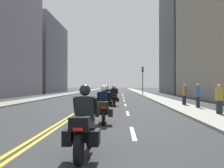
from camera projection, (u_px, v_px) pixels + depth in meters
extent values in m
plane|color=#2D3032|center=(107.00, 94.00, 48.45)|extent=(264.00, 264.00, 0.00)
cube|color=gray|center=(72.00, 93.00, 48.68)|extent=(2.20, 144.00, 0.12)
cube|color=#9FA093|center=(143.00, 93.00, 48.22)|extent=(2.20, 144.00, 0.12)
cube|color=yellow|center=(107.00, 94.00, 48.45)|extent=(0.12, 132.00, 0.01)
cube|color=yellow|center=(108.00, 94.00, 48.44)|extent=(0.12, 132.00, 0.01)
cube|color=silver|center=(133.00, 133.00, 8.37)|extent=(0.14, 2.40, 0.01)
cube|color=silver|center=(128.00, 113.00, 14.37)|extent=(0.14, 2.40, 0.01)
cube|color=silver|center=(125.00, 105.00, 20.37)|extent=(0.14, 2.40, 0.01)
cube|color=silver|center=(124.00, 101.00, 26.36)|extent=(0.14, 2.40, 0.01)
cube|color=silver|center=(124.00, 98.00, 32.36)|extent=(0.14, 2.40, 0.01)
cube|color=silver|center=(123.00, 96.00, 38.36)|extent=(0.14, 2.40, 0.01)
cube|color=silver|center=(123.00, 94.00, 44.35)|extent=(0.14, 2.40, 0.01)
cube|color=silver|center=(122.00, 93.00, 50.35)|extent=(0.14, 2.40, 0.01)
cube|color=silver|center=(122.00, 92.00, 56.34)|extent=(0.14, 2.40, 0.01)
cube|color=slate|center=(44.00, 57.00, 56.37)|extent=(6.66, 19.03, 15.96)
cube|color=#2D3847|center=(29.00, 75.00, 56.46)|extent=(0.04, 15.99, 0.90)
cube|color=#2D3847|center=(29.00, 62.00, 56.47)|extent=(0.04, 15.99, 0.90)
cube|color=#2D3847|center=(29.00, 49.00, 56.49)|extent=(0.04, 15.99, 0.90)
cube|color=#2D3847|center=(29.00, 36.00, 56.50)|extent=(0.04, 15.99, 0.90)
cube|color=slate|center=(186.00, 26.00, 49.12)|extent=(8.10, 15.87, 26.70)
cube|color=#2D3847|center=(207.00, 59.00, 48.95)|extent=(0.04, 13.33, 0.90)
cylinder|color=black|center=(90.00, 134.00, 6.51)|extent=(0.13, 0.64, 0.64)
cylinder|color=black|center=(79.00, 149.00, 5.01)|extent=(0.13, 0.64, 0.64)
cube|color=silver|center=(90.00, 121.00, 6.51)|extent=(0.15, 0.32, 0.04)
cube|color=black|center=(85.00, 129.00, 5.76)|extent=(0.34, 1.15, 0.40)
cube|color=black|center=(80.00, 124.00, 5.09)|extent=(0.41, 0.37, 0.28)
cube|color=red|center=(78.00, 129.00, 4.90)|extent=(0.20, 0.03, 0.06)
cube|color=black|center=(69.00, 137.00, 5.32)|extent=(0.21, 0.44, 0.32)
cube|color=black|center=(95.00, 137.00, 5.30)|extent=(0.21, 0.44, 0.32)
cube|color=#B2C1CC|center=(88.00, 110.00, 6.24)|extent=(0.36, 0.13, 0.36)
cube|color=black|center=(85.00, 108.00, 5.71)|extent=(0.41, 0.27, 0.55)
cylinder|color=black|center=(76.00, 106.00, 5.88)|extent=(0.11, 0.28, 0.45)
cylinder|color=black|center=(96.00, 106.00, 5.85)|extent=(0.11, 0.28, 0.45)
sphere|color=black|center=(85.00, 90.00, 5.75)|extent=(0.26, 0.26, 0.26)
cylinder|color=black|center=(104.00, 113.00, 11.53)|extent=(0.15, 0.62, 0.61)
cylinder|color=black|center=(103.00, 118.00, 9.92)|extent=(0.15, 0.62, 0.61)
cube|color=silver|center=(104.00, 106.00, 11.53)|extent=(0.16, 0.33, 0.04)
cube|color=black|center=(104.00, 109.00, 10.73)|extent=(0.38, 1.23, 0.40)
cube|color=black|center=(103.00, 105.00, 10.01)|extent=(0.42, 0.38, 0.28)
cube|color=red|center=(103.00, 108.00, 9.82)|extent=(0.20, 0.04, 0.06)
cube|color=black|center=(97.00, 113.00, 10.24)|extent=(0.22, 0.45, 0.32)
cube|color=black|center=(110.00, 113.00, 10.25)|extent=(0.22, 0.45, 0.32)
cube|color=#B2C1CC|center=(104.00, 99.00, 11.24)|extent=(0.37, 0.14, 0.36)
cube|color=black|center=(104.00, 98.00, 10.68)|extent=(0.41, 0.28, 0.55)
cylinder|color=black|center=(98.00, 97.00, 10.83)|extent=(0.11, 0.29, 0.45)
cylinder|color=black|center=(109.00, 97.00, 10.83)|extent=(0.11, 0.29, 0.45)
sphere|color=white|center=(104.00, 88.00, 10.71)|extent=(0.26, 0.26, 0.26)
cylinder|color=black|center=(107.00, 105.00, 16.20)|extent=(0.14, 0.64, 0.64)
cylinder|color=black|center=(106.00, 107.00, 14.68)|extent=(0.14, 0.64, 0.64)
cube|color=silver|center=(107.00, 100.00, 16.21)|extent=(0.14, 0.32, 0.04)
cube|color=black|center=(107.00, 102.00, 15.44)|extent=(0.34, 1.16, 0.40)
cube|color=black|center=(106.00, 99.00, 14.76)|extent=(0.40, 0.37, 0.28)
cube|color=red|center=(106.00, 100.00, 14.57)|extent=(0.20, 0.03, 0.06)
cube|color=black|center=(101.00, 104.00, 15.00)|extent=(0.21, 0.44, 0.32)
cube|color=black|center=(111.00, 104.00, 14.97)|extent=(0.21, 0.44, 0.32)
cube|color=#B2C1CC|center=(107.00, 95.00, 15.93)|extent=(0.36, 0.13, 0.36)
cube|color=black|center=(107.00, 94.00, 15.40)|extent=(0.40, 0.27, 0.57)
cylinder|color=black|center=(103.00, 93.00, 15.56)|extent=(0.10, 0.28, 0.45)
cylinder|color=black|center=(111.00, 93.00, 15.54)|extent=(0.10, 0.28, 0.45)
sphere|color=white|center=(107.00, 87.00, 15.43)|extent=(0.26, 0.26, 0.26)
cylinder|color=black|center=(115.00, 101.00, 20.58)|extent=(0.13, 0.64, 0.63)
cylinder|color=black|center=(114.00, 102.00, 18.97)|extent=(0.13, 0.64, 0.63)
cube|color=silver|center=(115.00, 97.00, 20.59)|extent=(0.14, 0.32, 0.04)
cube|color=black|center=(114.00, 98.00, 19.78)|extent=(0.34, 1.23, 0.40)
cube|color=black|center=(114.00, 96.00, 19.05)|extent=(0.40, 0.37, 0.28)
cube|color=red|center=(114.00, 97.00, 18.86)|extent=(0.20, 0.03, 0.06)
cube|color=black|center=(110.00, 100.00, 19.31)|extent=(0.21, 0.44, 0.32)
cube|color=black|center=(118.00, 100.00, 19.28)|extent=(0.21, 0.44, 0.32)
cube|color=#B2C1CC|center=(115.00, 93.00, 20.30)|extent=(0.36, 0.13, 0.36)
cube|color=black|center=(114.00, 92.00, 19.73)|extent=(0.40, 0.27, 0.55)
cylinder|color=black|center=(111.00, 91.00, 19.89)|extent=(0.10, 0.28, 0.45)
cylinder|color=black|center=(117.00, 91.00, 19.87)|extent=(0.10, 0.28, 0.45)
sphere|color=white|center=(114.00, 87.00, 19.76)|extent=(0.26, 0.26, 0.26)
cylinder|color=black|center=(113.00, 98.00, 25.73)|extent=(0.11, 0.61, 0.61)
cylinder|color=black|center=(113.00, 99.00, 24.23)|extent=(0.11, 0.61, 0.61)
cube|color=silver|center=(113.00, 95.00, 25.74)|extent=(0.14, 0.32, 0.04)
cube|color=black|center=(113.00, 96.00, 24.98)|extent=(0.33, 1.15, 0.40)
cube|color=black|center=(113.00, 94.00, 24.30)|extent=(0.40, 0.36, 0.28)
cube|color=red|center=(113.00, 94.00, 24.11)|extent=(0.20, 0.03, 0.06)
cube|color=black|center=(110.00, 97.00, 24.53)|extent=(0.21, 0.44, 0.32)
cube|color=black|center=(116.00, 97.00, 24.52)|extent=(0.21, 0.44, 0.32)
cube|color=#B2C1CC|center=(113.00, 92.00, 25.47)|extent=(0.36, 0.13, 0.36)
cube|color=black|center=(113.00, 91.00, 24.93)|extent=(0.40, 0.26, 0.56)
cylinder|color=black|center=(111.00, 90.00, 25.09)|extent=(0.10, 0.28, 0.45)
cylinder|color=black|center=(116.00, 90.00, 25.08)|extent=(0.10, 0.28, 0.45)
sphere|color=black|center=(113.00, 87.00, 24.97)|extent=(0.26, 0.26, 0.26)
cylinder|color=black|center=(143.00, 83.00, 41.79)|extent=(0.12, 0.12, 3.94)
cube|color=black|center=(143.00, 69.00, 41.80)|extent=(0.28, 0.28, 0.80)
sphere|color=yellow|center=(143.00, 69.00, 41.65)|extent=(0.18, 0.18, 0.18)
cube|color=#212532|center=(184.00, 101.00, 19.34)|extent=(0.33, 0.34, 0.81)
cube|color=#A57E30|center=(184.00, 91.00, 19.34)|extent=(0.39, 0.42, 0.64)
sphere|color=tan|center=(184.00, 86.00, 19.34)|extent=(0.22, 0.22, 0.22)
cube|color=#345495|center=(185.00, 94.00, 19.51)|extent=(0.18, 0.19, 0.24)
cube|color=#212436|center=(198.00, 103.00, 16.69)|extent=(0.22, 0.30, 0.83)
cube|color=#325BAC|center=(198.00, 92.00, 16.70)|extent=(0.25, 0.38, 0.66)
sphere|color=tan|center=(198.00, 85.00, 16.70)|extent=(0.22, 0.22, 0.22)
cube|color=#232E2C|center=(219.00, 108.00, 13.04)|extent=(0.30, 0.23, 0.80)
cube|color=#A5902D|center=(219.00, 95.00, 13.04)|extent=(0.39, 0.26, 0.64)
sphere|color=tan|center=(219.00, 86.00, 13.05)|extent=(0.22, 0.22, 0.22)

